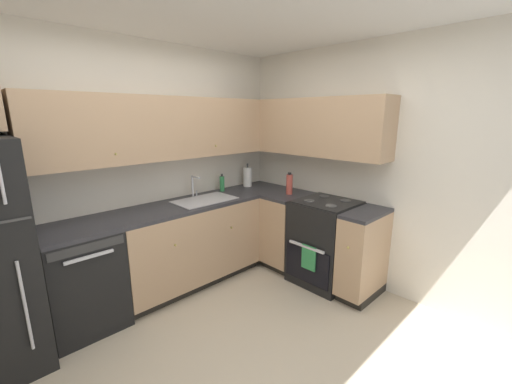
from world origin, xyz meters
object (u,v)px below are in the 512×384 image
object	(u,v)px
oven_range	(325,241)
dishwasher	(82,280)
paper_towel_roll	(248,177)
soap_bottle	(222,183)
oil_bottle	(289,184)

from	to	relation	value
oven_range	dishwasher	bearing A→B (deg)	155.18
dishwasher	paper_towel_roll	bearing A→B (deg)	4.36
paper_towel_roll	dishwasher	bearing A→B (deg)	-175.64
soap_bottle	oil_bottle	size ratio (longest dim) A/B	0.82
dishwasher	soap_bottle	xyz separation A→B (m)	(1.70, 0.18, 0.57)
dishwasher	oil_bottle	bearing A→B (deg)	-12.87
soap_bottle	paper_towel_roll	xyz separation A→B (m)	(0.41, -0.02, 0.03)
soap_bottle	oil_bottle	world-z (taller)	oil_bottle
soap_bottle	dishwasher	bearing A→B (deg)	-173.94
oil_bottle	soap_bottle	bearing A→B (deg)	124.89
dishwasher	oven_range	bearing A→B (deg)	-24.82
soap_bottle	oil_bottle	xyz separation A→B (m)	(0.47, -0.68, 0.03)
soap_bottle	paper_towel_roll	bearing A→B (deg)	-2.81
oven_range	paper_towel_roll	size ratio (longest dim) A/B	3.45
paper_towel_roll	oil_bottle	distance (m)	0.66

